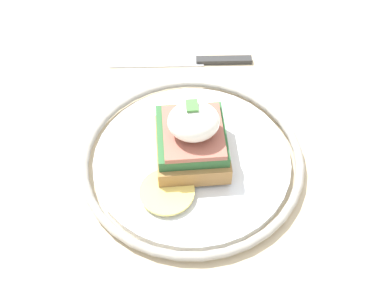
{
  "coord_description": "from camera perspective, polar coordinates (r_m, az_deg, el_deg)",
  "views": [
    {
      "loc": [
        -0.31,
        0.05,
        1.2
      ],
      "look_at": [
        0.02,
        0.02,
        0.79
      ],
      "focal_mm": 45.0,
      "sensor_mm": 36.0,
      "label": 1
    }
  ],
  "objects": [
    {
      "name": "knife",
      "position": [
        0.67,
        0.08,
        9.78
      ],
      "size": [
        0.03,
        0.2,
        0.01
      ],
      "color": "#2D2D2D",
      "rests_on": "dining_table"
    },
    {
      "name": "sandwich",
      "position": [
        0.52,
        -0.04,
        0.6
      ],
      "size": [
        0.12,
        0.1,
        0.08
      ],
      "color": "#9E703D",
      "rests_on": "plate"
    },
    {
      "name": "plate",
      "position": [
        0.55,
        0.0,
        -1.78
      ],
      "size": [
        0.26,
        0.26,
        0.02
      ],
      "color": "silver",
      "rests_on": "dining_table"
    },
    {
      "name": "dining_table",
      "position": [
        0.65,
        1.87,
        -9.66
      ],
      "size": [
        0.98,
        0.86,
        0.75
      ],
      "color": "#C6B28E",
      "rests_on": "ground_plane"
    }
  ]
}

